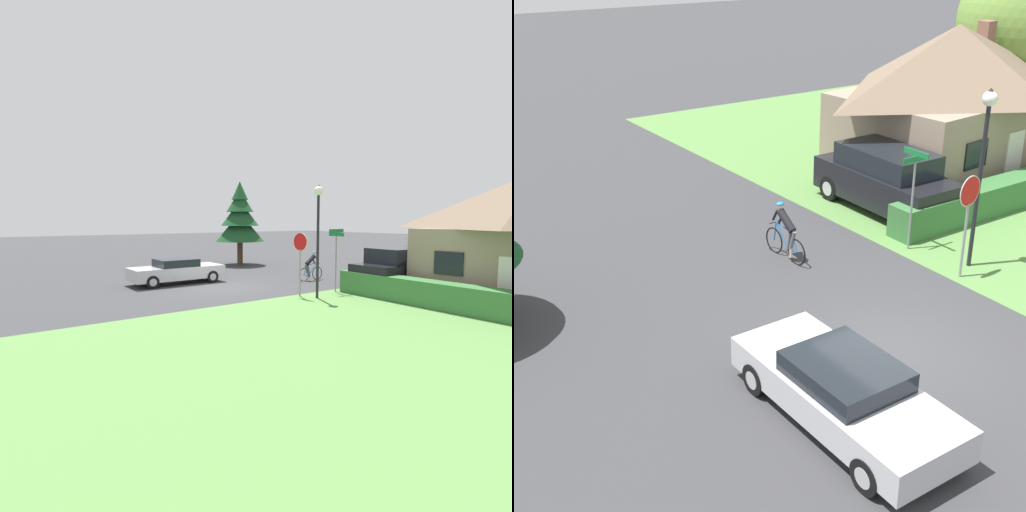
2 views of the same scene
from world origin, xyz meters
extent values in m
plane|color=#38383A|center=(0.00, 0.00, 0.00)|extent=(140.00, 140.00, 0.00)
cube|color=silver|center=(10.67, 5.50, 1.00)|extent=(0.90, 0.14, 2.00)
cube|color=black|center=(8.49, 5.32, 1.60)|extent=(1.10, 0.15, 0.90)
cube|color=#387038|center=(9.56, 4.33, 0.49)|extent=(10.59, 0.90, 0.99)
cube|color=#BCBCC1|center=(-2.29, -1.13, 0.58)|extent=(1.84, 4.74, 0.62)
cube|color=black|center=(-2.29, -1.16, 1.08)|extent=(1.61, 1.98, 0.38)
cylinder|color=black|center=(-3.10, 0.48, 0.32)|extent=(0.24, 0.63, 0.63)
cylinder|color=#ADADB2|center=(-3.10, 0.48, 0.32)|extent=(0.25, 0.37, 0.37)
cylinder|color=black|center=(-1.47, 0.48, 0.32)|extent=(0.24, 0.63, 0.63)
cylinder|color=#ADADB2|center=(-1.47, 0.48, 0.32)|extent=(0.25, 0.37, 0.37)
cylinder|color=black|center=(-3.11, -2.74, 0.32)|extent=(0.24, 0.63, 0.63)
cylinder|color=#ADADB2|center=(-3.11, -2.74, 0.32)|extent=(0.25, 0.37, 0.37)
cylinder|color=black|center=(-1.47, -2.74, 0.32)|extent=(0.24, 0.63, 0.63)
cylinder|color=#ADADB2|center=(-1.47, -2.74, 0.32)|extent=(0.25, 0.37, 0.37)
torus|color=black|center=(0.96, 4.71, 0.35)|extent=(0.07, 0.74, 0.74)
torus|color=black|center=(0.93, 5.70, 0.35)|extent=(0.07, 0.74, 0.74)
cylinder|color=#1E66B2|center=(0.95, 4.96, 0.53)|extent=(0.04, 0.18, 0.62)
cylinder|color=#1E66B2|center=(0.94, 5.33, 0.57)|extent=(0.06, 0.63, 0.72)
cylinder|color=#1E66B2|center=(0.94, 5.26, 0.88)|extent=(0.06, 0.74, 0.12)
cylinder|color=#1E66B2|center=(0.96, 4.87, 0.29)|extent=(0.05, 0.33, 0.16)
cylinder|color=#1E66B2|center=(0.96, 4.80, 0.60)|extent=(0.04, 0.21, 0.50)
cylinder|color=#1E66B2|center=(0.93, 5.66, 0.64)|extent=(0.04, 0.12, 0.58)
cylinder|color=black|center=(0.93, 5.62, 0.92)|extent=(0.44, 0.04, 0.02)
ellipsoid|color=black|center=(0.95, 4.89, 0.86)|extent=(0.09, 0.20, 0.05)
cylinder|color=slate|center=(0.95, 4.88, 0.65)|extent=(0.12, 0.25, 0.53)
cylinder|color=slate|center=(0.95, 5.04, 0.57)|extent=(0.12, 0.25, 0.68)
cylinder|color=beige|center=(0.95, 4.95, 0.26)|extent=(0.08, 0.08, 0.30)
cylinder|color=beige|center=(1.00, 5.11, 0.16)|extent=(0.17, 0.08, 0.21)
cylinder|color=black|center=(0.94, 5.16, 1.10)|extent=(0.24, 0.69, 0.58)
cylinder|color=black|center=(0.93, 5.39, 1.10)|extent=(0.08, 0.25, 0.35)
cylinder|color=black|center=(0.93, 5.67, 1.10)|extent=(0.08, 0.25, 0.35)
sphere|color=beige|center=(0.93, 5.44, 1.44)|extent=(0.19, 0.19, 0.19)
ellipsoid|color=#267FBF|center=(0.93, 5.44, 1.49)|extent=(0.22, 0.18, 0.12)
cube|color=black|center=(5.68, 6.41, 0.82)|extent=(2.09, 4.93, 1.02)
cube|color=black|center=(5.68, 6.42, 1.66)|extent=(1.82, 3.17, 0.68)
cylinder|color=black|center=(4.80, 8.09, 0.40)|extent=(0.24, 0.81, 0.81)
cylinder|color=#ADADB2|center=(4.80, 8.09, 0.40)|extent=(0.25, 0.47, 0.47)
cylinder|color=black|center=(6.62, 8.06, 0.40)|extent=(0.24, 0.81, 0.81)
cylinder|color=#ADADB2|center=(6.62, 8.06, 0.40)|extent=(0.25, 0.47, 0.47)
cylinder|color=black|center=(4.74, 4.76, 0.40)|extent=(0.24, 0.81, 0.81)
cylinder|color=#ADADB2|center=(4.74, 4.76, 0.40)|extent=(0.25, 0.47, 0.47)
cylinder|color=black|center=(6.56, 4.73, 0.40)|extent=(0.24, 0.81, 0.81)
cylinder|color=#ADADB2|center=(6.56, 4.73, 0.40)|extent=(0.25, 0.47, 0.47)
cylinder|color=gray|center=(3.98, 1.72, 1.01)|extent=(0.07, 0.07, 2.02)
cylinder|color=red|center=(3.98, 1.72, 2.34)|extent=(0.75, 0.10, 0.75)
cylinder|color=silver|center=(3.98, 1.72, 2.34)|extent=(0.79, 0.10, 0.79)
cylinder|color=black|center=(4.70, 2.05, 2.14)|extent=(0.11, 0.11, 4.28)
sphere|color=white|center=(4.70, 2.05, 4.45)|extent=(0.38, 0.38, 0.38)
cone|color=black|center=(4.70, 2.05, 4.64)|extent=(0.23, 0.23, 0.15)
cylinder|color=gray|center=(4.13, 3.74, 1.28)|extent=(0.06, 0.06, 2.55)
cube|color=#197238|center=(4.13, 3.74, 2.61)|extent=(0.90, 0.03, 0.16)
cube|color=#197238|center=(4.13, 3.74, 2.77)|extent=(0.03, 0.90, 0.16)
cylinder|color=#4C3823|center=(-7.46, 6.13, 0.85)|extent=(0.41, 0.41, 1.71)
cone|color=#194723|center=(-7.46, 6.13, 2.73)|extent=(3.47, 3.47, 2.05)
cone|color=#194723|center=(-7.46, 6.13, 3.73)|extent=(2.71, 2.71, 1.80)
cone|color=#194723|center=(-7.46, 6.13, 4.60)|extent=(1.95, 1.95, 1.55)
cone|color=#194723|center=(-7.46, 6.13, 5.33)|extent=(1.18, 1.18, 1.31)
camera|label=1|loc=(16.63, -9.57, 3.30)|focal=28.00mm
camera|label=2|loc=(-9.33, -9.10, 8.20)|focal=50.00mm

